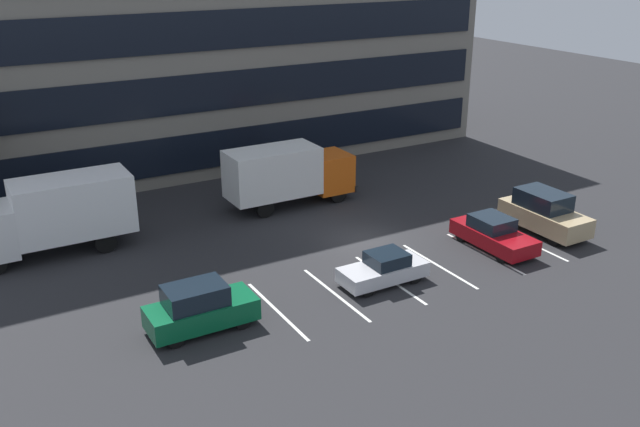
# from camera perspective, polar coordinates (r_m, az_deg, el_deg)

# --- Properties ---
(ground_plane) EXTENTS (120.00, 120.00, 0.00)m
(ground_plane) POSITION_cam_1_polar(r_m,az_deg,el_deg) (35.07, 3.53, -2.18)
(ground_plane) COLOR #262628
(office_building) EXTENTS (35.89, 10.58, 18.00)m
(office_building) POSITION_cam_1_polar(r_m,az_deg,el_deg) (48.38, -8.40, 15.24)
(office_building) COLOR slate
(office_building) RESTS_ON ground_plane
(lot_markings) EXTENTS (14.14, 5.40, 0.01)m
(lot_markings) POSITION_cam_1_polar(r_m,az_deg,el_deg) (31.94, 7.76, -4.81)
(lot_markings) COLOR silver
(lot_markings) RESTS_ON ground_plane
(box_truck_white) EXTENTS (7.89, 2.61, 3.66)m
(box_truck_white) POSITION_cam_1_polar(r_m,az_deg,el_deg) (35.14, -21.18, 0.01)
(box_truck_white) COLOR white
(box_truck_white) RESTS_ON ground_plane
(box_truck_orange) EXTENTS (7.44, 2.46, 3.45)m
(box_truck_orange) POSITION_cam_1_polar(r_m,az_deg,el_deg) (39.03, -2.67, 3.37)
(box_truck_orange) COLOR #D85914
(box_truck_orange) RESTS_ON ground_plane
(suv_forest) EXTENTS (4.22, 1.79, 1.91)m
(suv_forest) POSITION_cam_1_polar(r_m,az_deg,el_deg) (27.23, -9.85, -7.67)
(suv_forest) COLOR #0C5933
(suv_forest) RESTS_ON ground_plane
(sedan_maroon) EXTENTS (1.86, 4.44, 1.59)m
(sedan_maroon) POSITION_cam_1_polar(r_m,az_deg,el_deg) (34.86, 14.05, -1.63)
(sedan_maroon) COLOR maroon
(sedan_maroon) RESTS_ON ground_plane
(suv_tan) EXTENTS (2.01, 4.74, 2.14)m
(suv_tan) POSITION_cam_1_polar(r_m,az_deg,el_deg) (37.49, 17.94, 0.07)
(suv_tan) COLOR tan
(suv_tan) RESTS_ON ground_plane
(sedan_silver) EXTENTS (3.94, 1.65, 1.41)m
(sedan_silver) POSITION_cam_1_polar(r_m,az_deg,el_deg) (30.57, 5.27, -4.57)
(sedan_silver) COLOR silver
(sedan_silver) RESTS_ON ground_plane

